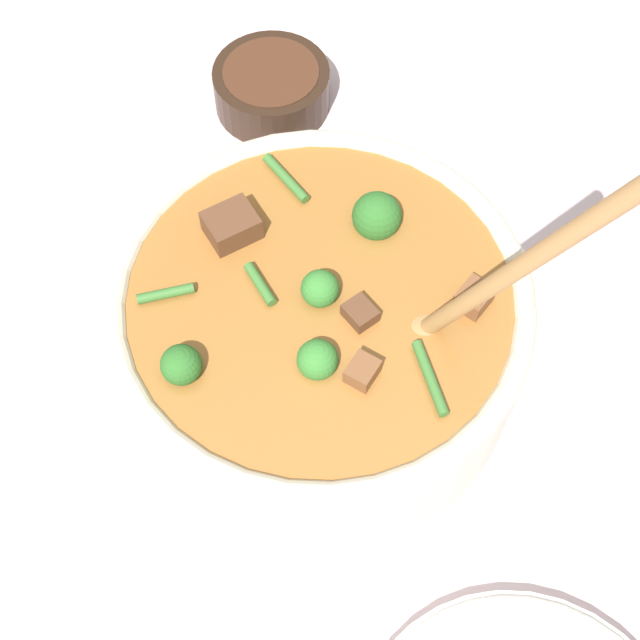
% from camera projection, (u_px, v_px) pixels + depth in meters
% --- Properties ---
extents(ground_plane, '(4.00, 4.00, 0.00)m').
position_uv_depth(ground_plane, '(320.00, 366.00, 0.69)').
color(ground_plane, silver).
extents(stew_bowl, '(0.30, 0.29, 0.31)m').
position_uv_depth(stew_bowl, '(320.00, 326.00, 0.64)').
color(stew_bowl, beige).
rests_on(stew_bowl, ground_plane).
extents(condiment_bowl, '(0.11, 0.11, 0.04)m').
position_uv_depth(condiment_bowl, '(272.00, 86.00, 0.81)').
color(condiment_bowl, black).
rests_on(condiment_bowl, ground_plane).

